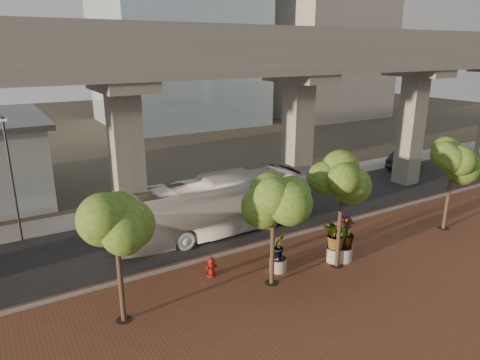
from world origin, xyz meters
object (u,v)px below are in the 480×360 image
parked_car (404,160)px  planter_front (336,235)px  fire_hydrant (211,267)px  transit_bus (213,207)px

parked_car → planter_front: size_ratio=1.98×
fire_hydrant → transit_bus: bearing=61.5°
transit_bus → parked_car: (22.98, 4.19, -0.98)m
transit_bus → planter_front: (3.94, -6.75, -0.22)m
parked_car → planter_front: planter_front is taller
fire_hydrant → planter_front: size_ratio=0.43×
parked_car → fire_hydrant: size_ratio=4.63×
transit_bus → planter_front: transit_bus is taller
transit_bus → planter_front: bearing=-149.7°
transit_bus → parked_car: 23.38m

